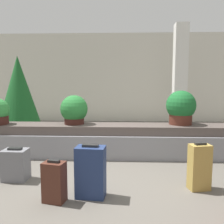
# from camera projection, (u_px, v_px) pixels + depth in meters

# --- Properties ---
(ground_plane) EXTENTS (18.00, 18.00, 0.00)m
(ground_plane) POSITION_uv_depth(u_px,v_px,m) (108.00, 183.00, 3.63)
(ground_plane) COLOR #59544C
(back_wall) EXTENTS (18.00, 0.06, 3.20)m
(back_wall) POSITION_uv_depth(u_px,v_px,m) (117.00, 78.00, 9.12)
(back_wall) COLOR beige
(back_wall) RESTS_ON ground_plane
(carousel) EXTENTS (8.95, 0.74, 0.62)m
(carousel) POSITION_uv_depth(u_px,v_px,m) (112.00, 141.00, 4.96)
(carousel) COLOR gray
(carousel) RESTS_ON ground_plane
(pillar) EXTENTS (0.39, 0.39, 3.20)m
(pillar) POSITION_uv_depth(u_px,v_px,m) (180.00, 77.00, 7.63)
(pillar) COLOR silver
(pillar) RESTS_ON ground_plane
(suitcase_1) EXTENTS (0.29, 0.24, 0.53)m
(suitcase_1) POSITION_uv_depth(u_px,v_px,m) (54.00, 182.00, 3.04)
(suitcase_1) COLOR #472319
(suitcase_1) RESTS_ON ground_plane
(suitcase_3) EXTENTS (0.36, 0.29, 0.49)m
(suitcase_3) POSITION_uv_depth(u_px,v_px,m) (16.00, 164.00, 3.72)
(suitcase_3) COLOR slate
(suitcase_3) RESTS_ON ground_plane
(suitcase_4) EXTENTS (0.39, 0.27, 0.68)m
(suitcase_4) POSITION_uv_depth(u_px,v_px,m) (91.00, 172.00, 3.16)
(suitcase_4) COLOR navy
(suitcase_4) RESTS_ON ground_plane
(suitcase_5) EXTENTS (0.31, 0.23, 0.65)m
(suitcase_5) POSITION_uv_depth(u_px,v_px,m) (199.00, 167.00, 3.38)
(suitcase_5) COLOR #A3843D
(suitcase_5) RESTS_ON ground_plane
(potted_plant_0) EXTENTS (0.54, 0.54, 0.58)m
(potted_plant_0) POSITION_uv_depth(u_px,v_px,m) (74.00, 110.00, 4.96)
(potted_plant_0) COLOR #381914
(potted_plant_0) RESTS_ON carousel
(potted_plant_2) EXTENTS (0.58, 0.58, 0.67)m
(potted_plant_2) POSITION_uv_depth(u_px,v_px,m) (181.00, 108.00, 4.92)
(potted_plant_2) COLOR #4C2319
(potted_plant_2) RESTS_ON carousel
(decorated_tree) EXTENTS (1.18, 1.18, 2.12)m
(decorated_tree) POSITION_uv_depth(u_px,v_px,m) (19.00, 94.00, 6.40)
(decorated_tree) COLOR #4C331E
(decorated_tree) RESTS_ON ground_plane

